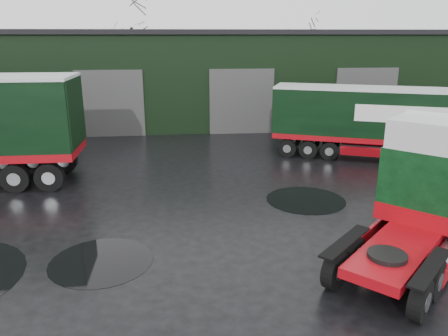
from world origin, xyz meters
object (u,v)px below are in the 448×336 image
Objects in this scene: warehouse at (230,74)px; tree_back_b at (299,59)px; hero_tractor at (412,200)px; lorry_right at (381,124)px; tree_back_a at (133,49)px.

warehouse is 12.82m from tree_back_b.
lorry_right is (4.03, 10.37, -0.13)m from hero_tractor.
hero_tractor is at bearing -73.19° from tree_back_a.
lorry_right is at bearing 114.14° from hero_tractor.
tree_back_a is at bearing 152.18° from hero_tractor.
warehouse is at bearing 140.27° from hero_tractor.
tree_back_a is 16.03m from tree_back_b.
warehouse is at bearing -128.66° from tree_back_b.
tree_back_b is at bearing 51.34° from warehouse.
lorry_right is 26.77m from tree_back_a.
hero_tractor is (1.97, -23.00, -1.24)m from warehouse.
tree_back_b is at bearing 125.02° from hero_tractor.
lorry_right is at bearing -64.59° from warehouse.
hero_tractor is 0.65× the size of tree_back_a.
tree_back_b is (8.00, 10.00, 0.59)m from warehouse.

